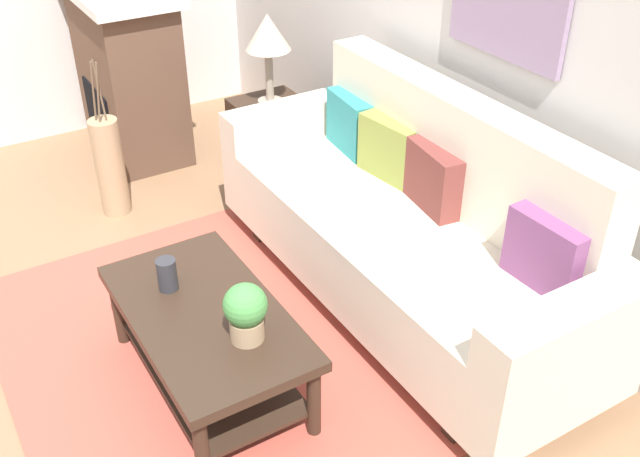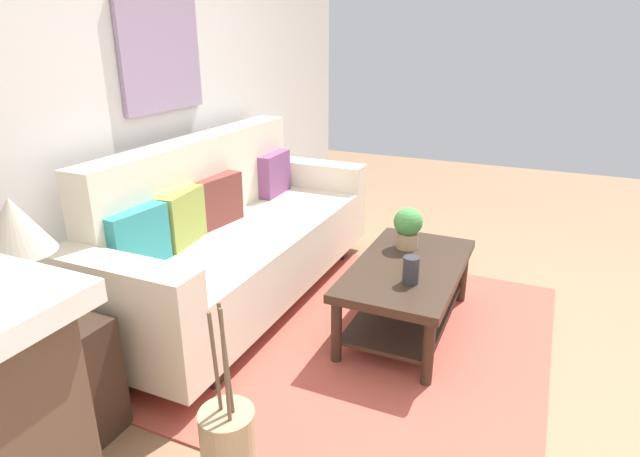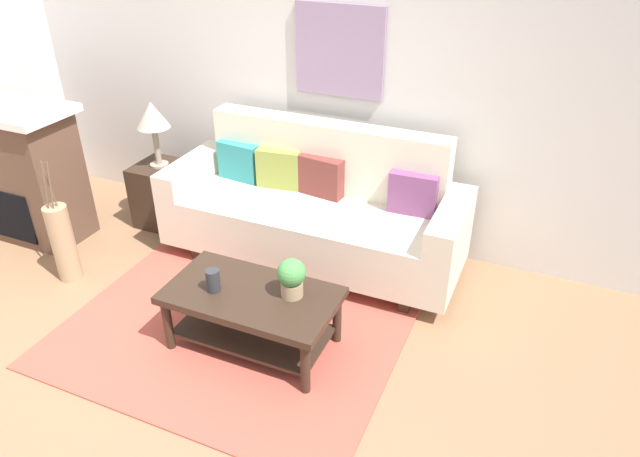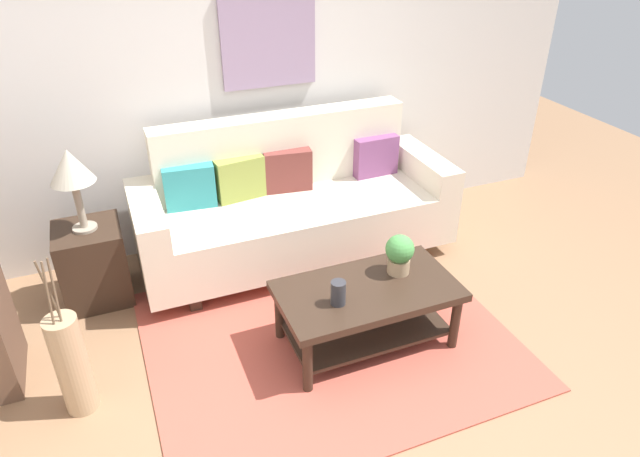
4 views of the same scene
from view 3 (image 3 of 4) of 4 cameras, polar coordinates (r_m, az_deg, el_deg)
ground_plane at (r=3.86m, az=-12.05°, el=-13.68°), size 9.61×9.61×0.00m
wall_back at (r=4.77m, az=0.49°, el=14.66°), size 5.61×0.10×2.70m
area_rug at (r=4.15m, az=-8.18°, el=-9.36°), size 2.26×1.90×0.01m
couch at (r=4.61m, az=-0.50°, el=1.70°), size 2.36×0.84×1.08m
throw_pillow_teal at (r=4.91m, az=-7.92°, el=6.53°), size 0.37×0.15×0.32m
throw_pillow_olive at (r=4.74m, az=-4.03°, el=5.86°), size 0.37×0.17×0.32m
throw_pillow_maroon at (r=4.60m, az=0.12°, el=5.11°), size 0.37×0.17×0.32m
throw_pillow_plum at (r=4.39m, az=9.10°, el=3.40°), size 0.36×0.13×0.32m
coffee_table at (r=3.80m, az=-6.66°, el=-7.63°), size 1.10×0.60×0.43m
tabletop_vase at (r=3.74m, az=-10.44°, el=-5.02°), size 0.09×0.09×0.15m
potted_plant_tabletop at (r=3.60m, az=-2.79°, el=-4.73°), size 0.18×0.18×0.26m
side_table at (r=5.39m, az=-15.03°, el=3.25°), size 0.44×0.44×0.56m
table_lamp at (r=5.11m, az=-16.09°, el=10.39°), size 0.28×0.28×0.57m
fireplace at (r=5.49m, az=-27.01°, el=4.94°), size 1.02×0.58×1.16m
floor_vase at (r=4.83m, az=-23.84°, el=-1.33°), size 0.17×0.17×0.62m
floor_vase_branch_a at (r=4.60m, az=-24.92°, el=3.84°), size 0.03×0.05×0.36m
floor_vase_branch_b at (r=4.63m, az=-25.02°, el=3.99°), size 0.05×0.03×0.36m
floor_vase_branch_c at (r=4.61m, az=-25.32°, el=3.81°), size 0.04×0.03×0.36m
framed_painting at (r=4.60m, az=1.90°, el=16.97°), size 0.71×0.03×0.69m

